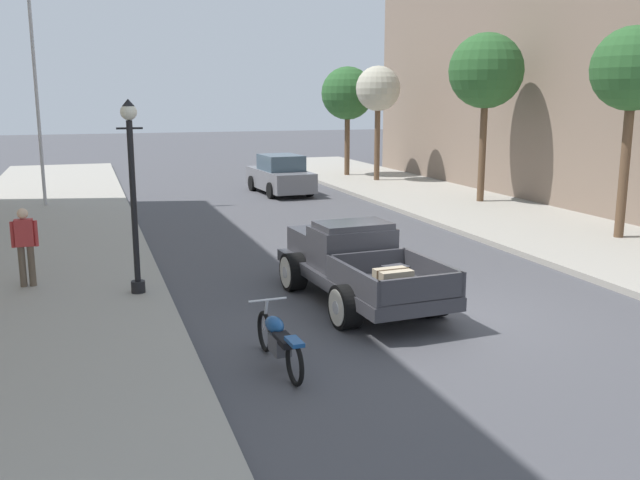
{
  "coord_description": "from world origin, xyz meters",
  "views": [
    {
      "loc": [
        -5.95,
        -11.13,
        4.04
      ],
      "look_at": [
        -1.24,
        2.75,
        1.0
      ],
      "focal_mm": 38.9,
      "sensor_mm": 36.0,
      "label": 1
    }
  ],
  "objects_px": {
    "street_lamp_near": "(132,183)",
    "street_tree_third": "(378,90)",
    "pedestrian_sidewalk_left": "(25,242)",
    "street_tree_second": "(486,72)",
    "flagpole": "(40,46)",
    "car_background_grey": "(280,176)",
    "street_tree_farthest": "(348,94)",
    "motorcycle_parked": "(279,340)",
    "hotrod_truck_gunmetal": "(354,263)",
    "street_tree_nearest": "(633,71)"
  },
  "relations": [
    {
      "from": "car_background_grey",
      "to": "street_tree_second",
      "type": "xyz_separation_m",
      "value": [
        6.35,
        -5.46,
        4.16
      ]
    },
    {
      "from": "street_lamp_near",
      "to": "flagpole",
      "type": "distance_m",
      "value": 13.54
    },
    {
      "from": "pedestrian_sidewalk_left",
      "to": "street_tree_third",
      "type": "xyz_separation_m",
      "value": [
        14.39,
        15.02,
        3.26
      ]
    },
    {
      "from": "hotrod_truck_gunmetal",
      "to": "street_tree_second",
      "type": "xyz_separation_m",
      "value": [
        9.13,
        10.1,
        4.18
      ]
    },
    {
      "from": "pedestrian_sidewalk_left",
      "to": "street_tree_farthest",
      "type": "distance_m",
      "value": 22.55
    },
    {
      "from": "motorcycle_parked",
      "to": "street_tree_nearest",
      "type": "bearing_deg",
      "value": 26.81
    },
    {
      "from": "pedestrian_sidewalk_left",
      "to": "street_tree_third",
      "type": "height_order",
      "value": "street_tree_third"
    },
    {
      "from": "pedestrian_sidewalk_left",
      "to": "street_tree_third",
      "type": "bearing_deg",
      "value": 46.23
    },
    {
      "from": "motorcycle_parked",
      "to": "pedestrian_sidewalk_left",
      "type": "height_order",
      "value": "pedestrian_sidewalk_left"
    },
    {
      "from": "street_tree_second",
      "to": "street_tree_farthest",
      "type": "relative_size",
      "value": 1.16
    },
    {
      "from": "street_tree_farthest",
      "to": "street_tree_third",
      "type": "bearing_deg",
      "value": -77.61
    },
    {
      "from": "flagpole",
      "to": "street_tree_farthest",
      "type": "xyz_separation_m",
      "value": [
        13.79,
        5.83,
        -1.6
      ]
    },
    {
      "from": "street_lamp_near",
      "to": "street_tree_farthest",
      "type": "xyz_separation_m",
      "value": [
        11.7,
        18.77,
        1.79
      ]
    },
    {
      "from": "street_tree_second",
      "to": "street_tree_farthest",
      "type": "bearing_deg",
      "value": 98.91
    },
    {
      "from": "street_tree_second",
      "to": "street_tree_third",
      "type": "distance_m",
      "value": 7.62
    },
    {
      "from": "pedestrian_sidewalk_left",
      "to": "hotrod_truck_gunmetal",
      "type": "bearing_deg",
      "value": -22.48
    },
    {
      "from": "motorcycle_parked",
      "to": "street_tree_second",
      "type": "xyz_separation_m",
      "value": [
        11.53,
        13.11,
        4.49
      ]
    },
    {
      "from": "car_background_grey",
      "to": "street_tree_second",
      "type": "height_order",
      "value": "street_tree_second"
    },
    {
      "from": "car_background_grey",
      "to": "pedestrian_sidewalk_left",
      "type": "height_order",
      "value": "pedestrian_sidewalk_left"
    },
    {
      "from": "hotrod_truck_gunmetal",
      "to": "motorcycle_parked",
      "type": "bearing_deg",
      "value": -128.57
    },
    {
      "from": "flagpole",
      "to": "street_tree_nearest",
      "type": "bearing_deg",
      "value": -36.73
    },
    {
      "from": "street_tree_third",
      "to": "street_tree_farthest",
      "type": "xyz_separation_m",
      "value": [
        -0.55,
        2.51,
        -0.17
      ]
    },
    {
      "from": "flagpole",
      "to": "street_tree_second",
      "type": "distance_m",
      "value": 15.96
    },
    {
      "from": "street_lamp_near",
      "to": "street_tree_nearest",
      "type": "distance_m",
      "value": 13.58
    },
    {
      "from": "car_background_grey",
      "to": "street_tree_farthest",
      "type": "distance_m",
      "value": 7.44
    },
    {
      "from": "hotrod_truck_gunmetal",
      "to": "car_background_grey",
      "type": "bearing_deg",
      "value": 79.86
    },
    {
      "from": "street_lamp_near",
      "to": "street_tree_third",
      "type": "xyz_separation_m",
      "value": [
        12.25,
        16.26,
        1.96
      ]
    },
    {
      "from": "street_tree_second",
      "to": "street_tree_third",
      "type": "xyz_separation_m",
      "value": [
        -1.02,
        7.53,
        -0.59
      ]
    },
    {
      "from": "pedestrian_sidewalk_left",
      "to": "street_tree_second",
      "type": "relative_size",
      "value": 0.27
    },
    {
      "from": "motorcycle_parked",
      "to": "car_background_grey",
      "type": "height_order",
      "value": "car_background_grey"
    },
    {
      "from": "car_background_grey",
      "to": "flagpole",
      "type": "xyz_separation_m",
      "value": [
        -9.02,
        -1.25,
        5.0
      ]
    },
    {
      "from": "car_background_grey",
      "to": "street_tree_farthest",
      "type": "xyz_separation_m",
      "value": [
        4.77,
        4.58,
        3.41
      ]
    },
    {
      "from": "street_tree_third",
      "to": "street_tree_second",
      "type": "bearing_deg",
      "value": -82.26
    },
    {
      "from": "street_lamp_near",
      "to": "street_tree_second",
      "type": "height_order",
      "value": "street_tree_second"
    },
    {
      "from": "street_lamp_near",
      "to": "street_tree_farthest",
      "type": "relative_size",
      "value": 0.72
    },
    {
      "from": "street_lamp_near",
      "to": "street_tree_nearest",
      "type": "bearing_deg",
      "value": 6.26
    },
    {
      "from": "flagpole",
      "to": "car_background_grey",
      "type": "bearing_deg",
      "value": 7.92
    },
    {
      "from": "motorcycle_parked",
      "to": "flagpole",
      "type": "relative_size",
      "value": 0.23
    },
    {
      "from": "motorcycle_parked",
      "to": "street_tree_third",
      "type": "height_order",
      "value": "street_tree_third"
    },
    {
      "from": "motorcycle_parked",
      "to": "street_tree_nearest",
      "type": "relative_size",
      "value": 0.37
    },
    {
      "from": "motorcycle_parked",
      "to": "car_background_grey",
      "type": "relative_size",
      "value": 0.48
    },
    {
      "from": "pedestrian_sidewalk_left",
      "to": "street_tree_farthest",
      "type": "relative_size",
      "value": 0.31
    },
    {
      "from": "motorcycle_parked",
      "to": "flagpole",
      "type": "bearing_deg",
      "value": 102.48
    },
    {
      "from": "street_tree_second",
      "to": "street_tree_farthest",
      "type": "xyz_separation_m",
      "value": [
        -1.57,
        10.04,
        -0.76
      ]
    },
    {
      "from": "pedestrian_sidewalk_left",
      "to": "street_tree_second",
      "type": "bearing_deg",
      "value": 25.93
    },
    {
      "from": "street_tree_nearest",
      "to": "street_tree_farthest",
      "type": "bearing_deg",
      "value": 95.26
    },
    {
      "from": "hotrod_truck_gunmetal",
      "to": "street_lamp_near",
      "type": "height_order",
      "value": "street_lamp_near"
    },
    {
      "from": "car_background_grey",
      "to": "street_lamp_near",
      "type": "relative_size",
      "value": 1.14
    },
    {
      "from": "hotrod_truck_gunmetal",
      "to": "street_tree_nearest",
      "type": "distance_m",
      "value": 10.36
    },
    {
      "from": "motorcycle_parked",
      "to": "hotrod_truck_gunmetal",
      "type": "bearing_deg",
      "value": 51.43
    }
  ]
}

